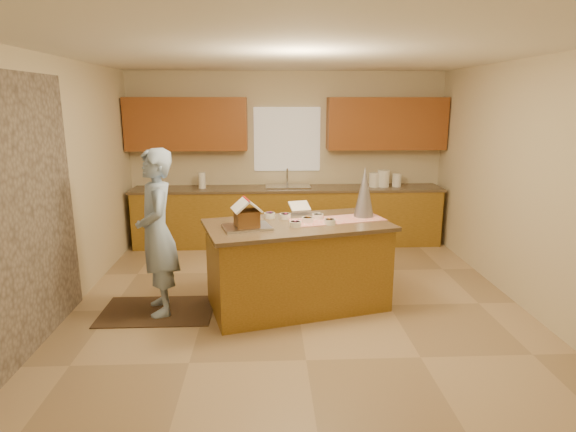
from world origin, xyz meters
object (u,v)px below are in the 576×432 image
at_px(island_base, 297,267).
at_px(gingerbread_house, 247,216).
at_px(boy, 157,233).
at_px(tinsel_tree, 364,192).

height_order(island_base, gingerbread_house, gingerbread_house).
bearing_deg(boy, island_base, 76.56).
bearing_deg(gingerbread_house, island_base, 20.04).
relative_size(island_base, tinsel_tree, 3.27).
relative_size(boy, gingerbread_house, 4.99).
distance_m(island_base, tinsel_tree, 1.13).
relative_size(tinsel_tree, gingerbread_house, 1.61).
xyz_separation_m(island_base, boy, (-1.49, -0.10, 0.44)).
distance_m(tinsel_tree, boy, 2.31).
bearing_deg(island_base, tinsel_tree, 3.67).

